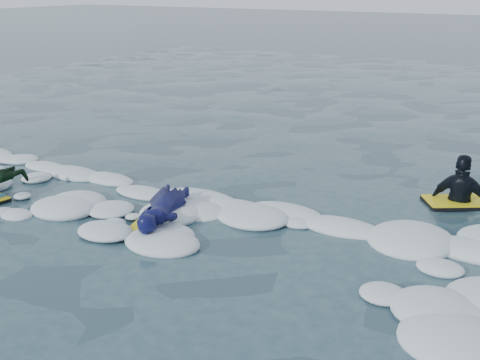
% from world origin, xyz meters
% --- Properties ---
extents(ground, '(120.00, 120.00, 0.00)m').
position_xyz_m(ground, '(0.00, 0.00, 0.00)').
color(ground, '#152434').
rests_on(ground, ground).
extents(foam_band, '(12.00, 3.10, 0.30)m').
position_xyz_m(foam_band, '(0.00, 1.03, 0.00)').
color(foam_band, silver).
rests_on(foam_band, ground).
extents(prone_woman_unit, '(1.14, 1.75, 0.43)m').
position_xyz_m(prone_woman_unit, '(-0.67, 0.45, 0.22)').
color(prone_woman_unit, black).
rests_on(prone_woman_unit, ground).
extents(waiting_rider_unit, '(1.27, 1.12, 1.68)m').
position_xyz_m(waiting_rider_unit, '(2.93, 3.50, -0.01)').
color(waiting_rider_unit, black).
rests_on(waiting_rider_unit, ground).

